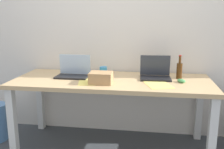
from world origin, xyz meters
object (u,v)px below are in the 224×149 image
Objects in this scene: laptop_right at (155,74)px; coffee_mug at (103,71)px; laptop_left at (73,72)px; beer_bottle at (179,70)px; cardboard_box at (101,78)px; computer_mouse at (181,81)px; desk at (112,88)px.

laptop_right reaches higher than coffee_mug.
laptop_left is 3.61× the size of coffee_mug.
coffee_mug is (-0.79, 0.02, -0.04)m from beer_bottle.
beer_bottle is 2.55× the size of coffee_mug.
laptop_left is 0.85m from laptop_right.
cardboard_box is 0.33m from coffee_mug.
laptop_left is 3.43× the size of computer_mouse.
desk is 5.79× the size of laptop_left.
beer_bottle is at bearing 61.36° from computer_mouse.
cardboard_box is at bearing -151.85° from laptop_right.
beer_bottle is 0.81m from cardboard_box.
desk is at bearing 64.64° from cardboard_box.
desk is 20.89× the size of coffee_mug.
laptop_right is 0.55m from coffee_mug.
laptop_left is 0.40m from cardboard_box.
desk is 0.44m from laptop_left.
beer_bottle reaches higher than laptop_right.
beer_bottle is (0.67, 0.13, 0.18)m from desk.
cardboard_box is (-0.75, -0.30, -0.04)m from beer_bottle.
cardboard_box reaches higher than coffee_mug.
coffee_mug is at bearing 96.43° from cardboard_box.
coffee_mug is (-0.55, 0.05, -0.00)m from laptop_right.
computer_mouse is (1.10, -0.08, -0.03)m from laptop_left.
desk is 0.24m from cardboard_box.
laptop_right is 3.18× the size of computer_mouse.
desk is 0.24m from coffee_mug.
laptop_right is 1.31× the size of beer_bottle.
laptop_right reaches higher than computer_mouse.
laptop_right is at bearing 120.78° from computer_mouse.
beer_bottle is 0.17m from computer_mouse.
desk is 8.20× the size of beer_bottle.
laptop_left reaches higher than desk.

